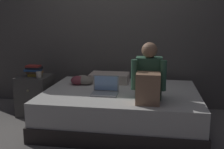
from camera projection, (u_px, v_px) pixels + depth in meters
ground_plane at (102, 133)px, 3.32m from camera, size 8.00×8.00×0.00m
wall_back at (116, 21)px, 4.21m from camera, size 5.60×0.10×2.70m
bed at (121, 108)px, 3.53m from camera, size 2.00×1.50×0.47m
nightstand at (35, 95)px, 3.94m from camera, size 0.44×0.46×0.57m
person_sitting at (149, 79)px, 3.03m from camera, size 0.39×0.44×0.66m
laptop at (105, 89)px, 3.32m from camera, size 0.32×0.23×0.22m
pillow at (110, 78)px, 3.94m from camera, size 0.56×0.36×0.13m
book_stack at (34, 70)px, 3.86m from camera, size 0.23×0.15×0.16m
mug at (39, 75)px, 3.74m from camera, size 0.08×0.08×0.09m
clothes_pile at (81, 80)px, 3.82m from camera, size 0.32×0.25×0.12m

